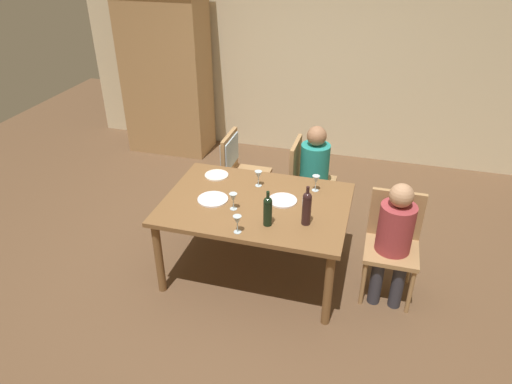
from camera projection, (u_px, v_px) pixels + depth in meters
name	position (u px, v px, depth m)	size (l,w,h in m)	color
ground_plane	(256.00, 269.00, 4.37)	(10.00, 10.00, 0.00)	brown
rear_room_partition	(314.00, 54.00, 5.98)	(6.40, 0.12, 2.70)	beige
armoire_cabinet	(166.00, 72.00, 6.17)	(1.18, 0.62, 2.18)	#A87F51
dining_table	(256.00, 210.00, 4.03)	(1.59, 1.12, 0.74)	brown
chair_far_right	(305.00, 177.00, 4.81)	(0.44, 0.44, 0.92)	#A87F51
chair_right_end	(393.00, 238.00, 3.89)	(0.44, 0.44, 0.92)	#A87F51
chair_far_left	(237.00, 163.00, 4.96)	(0.46, 0.44, 0.92)	#A87F51
person_woman_host	(317.00, 169.00, 4.73)	(0.34, 0.29, 1.11)	#33333D
person_man_bearded	(394.00, 235.00, 3.75)	(0.29, 0.33, 1.09)	#33333D
wine_bottle_tall_green	(307.00, 207.00, 3.63)	(0.07, 0.07, 0.34)	black
wine_bottle_dark_red	(268.00, 210.00, 3.63)	(0.07, 0.07, 0.30)	black
wine_glass_near_left	(316.00, 180.00, 4.11)	(0.07, 0.07, 0.15)	silver
wine_glass_centre	(237.00, 221.00, 3.55)	(0.07, 0.07, 0.15)	silver
wine_glass_near_right	(233.00, 198.00, 3.84)	(0.07, 0.07, 0.15)	silver
wine_glass_far	(258.00, 176.00, 4.18)	(0.07, 0.07, 0.15)	silver
dinner_plate_host	(213.00, 199.00, 4.02)	(0.27, 0.27, 0.01)	white
dinner_plate_guest_left	(283.00, 200.00, 4.00)	(0.25, 0.25, 0.01)	white
dinner_plate_guest_right	(217.00, 175.00, 4.40)	(0.22, 0.22, 0.01)	white
handbag	(279.00, 208.00, 5.09)	(0.28, 0.12, 0.22)	brown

